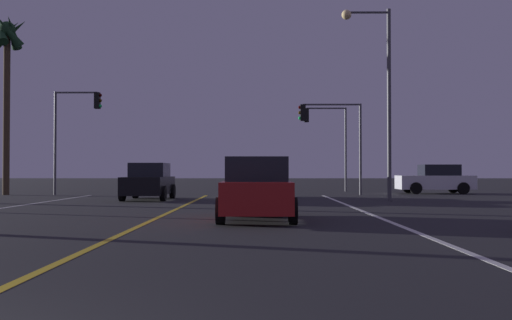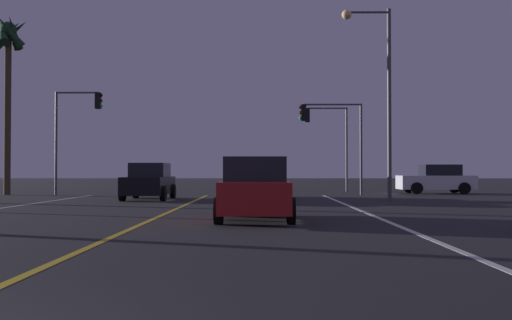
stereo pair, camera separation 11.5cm
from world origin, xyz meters
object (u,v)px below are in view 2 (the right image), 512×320
(car_lead_same_lane, at_px, (255,190))
(palm_tree_left_far, at_px, (8,51))
(traffic_light_near_left, at_px, (78,119))
(traffic_light_far_right, at_px, (326,129))
(car_oncoming, at_px, (149,182))
(street_lamp_right_far, at_px, (379,80))
(car_crossing_side, at_px, (437,180))
(traffic_light_near_right, at_px, (330,126))
(car_ahead_far, at_px, (253,181))

(car_lead_same_lane, distance_m, palm_tree_left_far, 22.57)
(car_lead_same_lane, xyz_separation_m, traffic_light_near_left, (-10.09, 16.17, 3.39))
(car_lead_same_lane, relative_size, traffic_light_far_right, 0.79)
(car_oncoming, height_order, street_lamp_right_far, street_lamp_right_far)
(car_crossing_side, xyz_separation_m, traffic_light_near_right, (-6.47, -2.04, 2.97))
(car_ahead_far, height_order, car_oncoming, same)
(car_crossing_side, distance_m, car_ahead_far, 12.07)
(car_ahead_far, relative_size, traffic_light_near_left, 0.75)
(car_crossing_side, bearing_deg, car_oncoming, 24.94)
(car_lead_same_lane, xyz_separation_m, street_lamp_right_far, (5.33, 9.88, 4.55))
(palm_tree_left_far, bearing_deg, car_lead_same_lane, -49.14)
(car_oncoming, bearing_deg, traffic_light_near_right, 119.80)
(car_ahead_far, bearing_deg, palm_tree_left_far, 75.31)
(street_lamp_right_far, bearing_deg, traffic_light_near_right, -77.29)
(car_crossing_side, bearing_deg, traffic_light_near_right, 17.51)
(car_crossing_side, relative_size, street_lamp_right_far, 0.50)
(street_lamp_right_far, bearing_deg, car_lead_same_lane, 61.63)
(car_oncoming, xyz_separation_m, traffic_light_near_right, (8.99, 5.15, 2.97))
(traffic_light_far_right, bearing_deg, traffic_light_near_right, 86.04)
(car_lead_same_lane, bearing_deg, palm_tree_left_far, 40.86)
(traffic_light_near_left, relative_size, palm_tree_left_far, 0.57)
(car_crossing_side, xyz_separation_m, palm_tree_left_far, (-24.38, -2.03, 7.20))
(car_ahead_far, bearing_deg, traffic_light_near_right, -49.56)
(traffic_light_near_left, bearing_deg, traffic_light_far_right, 20.92)
(street_lamp_right_far, distance_m, palm_tree_left_far, 20.50)
(traffic_light_far_right, height_order, palm_tree_left_far, palm_tree_left_far)
(car_ahead_far, xyz_separation_m, traffic_light_near_right, (4.20, 3.58, 2.97))
(car_crossing_side, height_order, palm_tree_left_far, palm_tree_left_far)
(car_oncoming, xyz_separation_m, traffic_light_far_right, (9.37, 10.65, 3.21))
(car_crossing_side, xyz_separation_m, car_oncoming, (-15.46, -7.19, 0.00))
(car_ahead_far, relative_size, car_oncoming, 1.00)
(car_oncoming, distance_m, traffic_light_near_right, 10.77)
(car_crossing_side, distance_m, traffic_light_far_right, 7.70)
(traffic_light_near_left, height_order, street_lamp_right_far, street_lamp_right_far)
(traffic_light_near_right, relative_size, traffic_light_far_right, 0.93)
(traffic_light_near_right, distance_m, traffic_light_far_right, 5.52)
(car_oncoming, bearing_deg, car_crossing_side, 114.94)
(traffic_light_far_right, bearing_deg, car_ahead_far, 63.21)
(traffic_light_near_left, bearing_deg, palm_tree_left_far, 179.89)
(car_oncoming, distance_m, traffic_light_near_left, 7.95)
(car_ahead_far, height_order, car_lead_same_lane, same)
(palm_tree_left_far, bearing_deg, traffic_light_far_right, 16.72)
(traffic_light_near_right, height_order, traffic_light_near_left, traffic_light_near_left)
(traffic_light_near_right, height_order, traffic_light_far_right, traffic_light_far_right)
(traffic_light_near_right, relative_size, palm_tree_left_far, 0.50)
(car_oncoming, distance_m, street_lamp_right_far, 11.41)
(traffic_light_far_right, relative_size, street_lamp_right_far, 0.64)
(traffic_light_near_left, xyz_separation_m, palm_tree_left_far, (-3.90, 0.01, 3.81))
(car_lead_same_lane, relative_size, traffic_light_near_left, 0.75)
(street_lamp_right_far, height_order, palm_tree_left_far, palm_tree_left_far)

